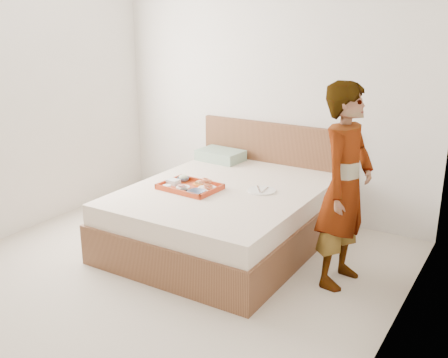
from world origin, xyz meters
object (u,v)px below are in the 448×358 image
tray (190,187)px  person (345,187)px  dinner_plate (262,191)px  bed (225,216)px

tray → person: 1.41m
dinner_plate → person: size_ratio=0.16×
bed → person: bearing=-7.2°
tray → dinner_plate: 0.64m
dinner_plate → bed: bearing=-163.7°
person → tray: bearing=97.2°
bed → dinner_plate: bearing=16.3°
tray → person: bearing=5.3°
bed → person: 1.26m
bed → dinner_plate: (0.32, 0.09, 0.27)m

